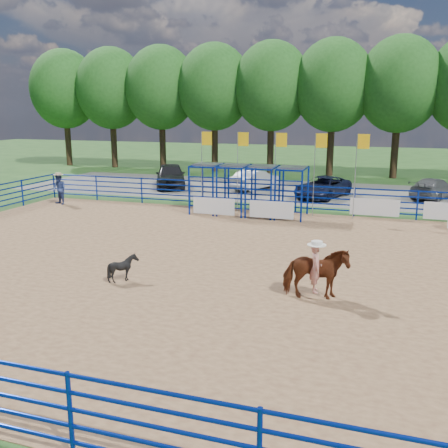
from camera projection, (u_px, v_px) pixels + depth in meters
The scene contains 13 objects.
ground at pixel (244, 269), 17.13m from camera, with size 120.00×120.00×0.00m, color #376327.
arena_dirt at pixel (244, 269), 17.13m from camera, with size 30.00×20.00×0.02m, color #A37A51.
gravel_strip at pixel (314, 192), 32.89m from camera, with size 40.00×10.00×0.01m, color slate.
horse_and_rider at pixel (316, 270), 14.22m from camera, with size 1.96×1.18×2.43m.
calf at pixel (123, 268), 15.79m from camera, with size 0.71×0.80×0.89m, color black.
spectator_cowboy at pixel (59, 189), 28.45m from camera, with size 1.04×0.93×1.80m.
car_a at pixel (170, 175), 34.87m from camera, with size 1.95×4.85×1.65m, color black.
car_b at pixel (255, 180), 33.94m from camera, with size 1.41×4.03×1.33m, color #979A9F.
car_c at pixel (323, 187), 30.87m from camera, with size 2.13×4.62×1.28m, color black.
car_d at pixel (433, 188), 30.54m from camera, with size 1.73×4.25×1.23m, color #58585B.
perimeter_fence at pixel (245, 248), 16.96m from camera, with size 30.10×20.10×1.50m.
chute_assembly at pixel (255, 191), 25.61m from camera, with size 19.32×2.41×4.20m.
treeline at pixel (334, 81), 39.54m from camera, with size 56.40×6.40×11.24m.
Camera 1 is at (4.36, -15.77, 5.38)m, focal length 40.00 mm.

